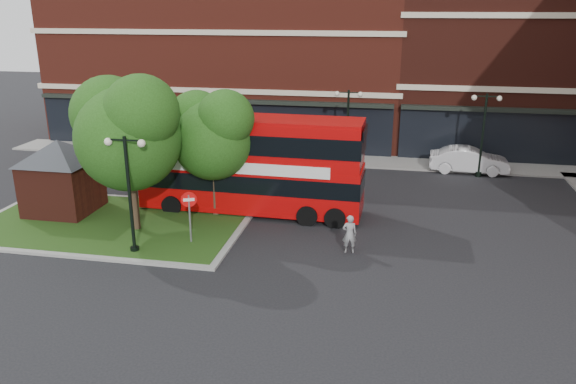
% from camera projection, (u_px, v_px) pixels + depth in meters
% --- Properties ---
extents(ground, '(120.00, 120.00, 0.00)m').
position_uv_depth(ground, '(262.00, 266.00, 22.28)').
color(ground, black).
rests_on(ground, ground).
extents(pavement_far, '(44.00, 3.00, 0.12)m').
position_uv_depth(pavement_far, '(319.00, 159.00, 37.63)').
color(pavement_far, slate).
rests_on(pavement_far, ground).
extents(terrace_far_left, '(26.00, 12.00, 14.00)m').
position_uv_depth(terrace_far_left, '(233.00, 44.00, 43.86)').
color(terrace_far_left, maroon).
rests_on(terrace_far_left, ground).
extents(terrace_far_right, '(18.00, 12.00, 16.00)m').
position_uv_depth(terrace_far_right, '(532.00, 33.00, 39.58)').
color(terrace_far_right, '#471911').
rests_on(terrace_far_right, ground).
extents(traffic_island, '(12.60, 7.60, 0.15)m').
position_uv_depth(traffic_island, '(112.00, 223.00, 26.49)').
color(traffic_island, gray).
rests_on(traffic_island, ground).
extents(kiosk, '(6.51, 6.51, 3.60)m').
position_uv_depth(kiosk, '(60.00, 169.00, 27.25)').
color(kiosk, '#471911').
rests_on(kiosk, traffic_island).
extents(tree_island_west, '(5.40, 4.71, 7.21)m').
position_uv_depth(tree_island_west, '(126.00, 128.00, 24.35)').
color(tree_island_west, '#2D2116').
rests_on(tree_island_west, ground).
extents(tree_island_east, '(4.46, 3.90, 6.29)m').
position_uv_depth(tree_island_east, '(211.00, 131.00, 26.29)').
color(tree_island_east, '#2D2116').
rests_on(tree_island_east, ground).
extents(lamp_island, '(1.72, 0.36, 5.00)m').
position_uv_depth(lamp_island, '(129.00, 189.00, 22.56)').
color(lamp_island, black).
rests_on(lamp_island, ground).
extents(lamp_far_left, '(1.72, 0.36, 5.00)m').
position_uv_depth(lamp_far_left, '(348.00, 125.00, 34.53)').
color(lamp_far_left, black).
rests_on(lamp_far_left, ground).
extents(lamp_far_right, '(1.72, 0.36, 5.00)m').
position_uv_depth(lamp_far_right, '(483.00, 131.00, 33.09)').
color(lamp_far_right, black).
rests_on(lamp_far_right, ground).
extents(bus, '(11.05, 2.81, 4.20)m').
position_uv_depth(bus, '(250.00, 158.00, 27.38)').
color(bus, '#B00707').
rests_on(bus, ground).
extents(woman, '(0.67, 0.50, 1.66)m').
position_uv_depth(woman, '(349.00, 234.00, 23.29)').
color(woman, gray).
rests_on(woman, ground).
extents(car_silver, '(3.79, 1.83, 1.25)m').
position_uv_depth(car_silver, '(249.00, 150.00, 37.66)').
color(car_silver, '#B3B5BB').
rests_on(car_silver, ground).
extents(car_white, '(4.79, 1.83, 1.56)m').
position_uv_depth(car_white, '(469.00, 160.00, 34.59)').
color(car_white, white).
rests_on(car_white, ground).
extents(no_entry_sign, '(0.64, 0.30, 2.41)m').
position_uv_depth(no_entry_sign, '(189.00, 207.00, 23.76)').
color(no_entry_sign, slate).
rests_on(no_entry_sign, ground).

